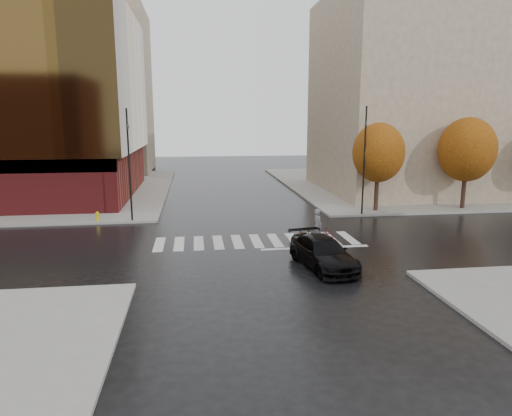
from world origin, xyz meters
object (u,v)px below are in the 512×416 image
at_px(sedan, 323,253).
at_px(fire_hydrant, 97,216).
at_px(cyclist, 319,232).
at_px(traffic_light_ne, 365,153).
at_px(traffic_light_nw, 129,157).

distance_m(sedan, fire_hydrant, 16.68).
distance_m(cyclist, traffic_light_ne, 9.44).
bearing_deg(fire_hydrant, traffic_light_nw, -3.32).
distance_m(cyclist, fire_hydrant, 15.15).
bearing_deg(traffic_light_ne, fire_hydrant, 14.20).
bearing_deg(traffic_light_nw, sedan, 55.25).
height_order(cyclist, traffic_light_ne, traffic_light_ne).
distance_m(cyclist, traffic_light_nw, 13.62).
height_order(sedan, fire_hydrant, sedan).
bearing_deg(cyclist, traffic_light_nw, 45.61).
bearing_deg(traffic_light_ne, sedan, 75.82).
height_order(cyclist, traffic_light_nw, traffic_light_nw).
relative_size(cyclist, traffic_light_nw, 0.27).
bearing_deg(sedan, fire_hydrant, 128.70).
distance_m(sedan, traffic_light_ne, 12.97).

